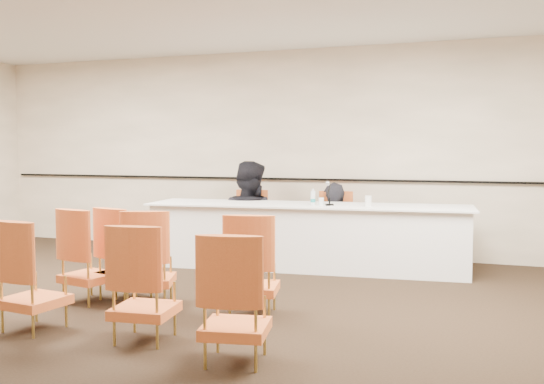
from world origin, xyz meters
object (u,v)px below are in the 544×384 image
at_px(panel_table, 307,236).
at_px(aud_chair_back_mid, 145,282).
at_px(panelist_main_chair, 334,227).
at_px(aud_chair_front_left, 125,253).
at_px(microphone, 330,194).
at_px(coffee_cup, 368,201).
at_px(aud_chair_front_mid, 149,257).
at_px(aud_chair_back_right, 236,297).
at_px(panelist_main, 333,240).
at_px(aud_chair_extra, 89,255).
at_px(drinking_glass, 321,202).
at_px(panelist_second_chair, 248,224).
at_px(aud_chair_front_right, 253,264).
at_px(aud_chair_back_left, 34,275).
at_px(water_bottle, 313,197).
at_px(panelist_second, 248,229).

distance_m(panel_table, aud_chair_back_mid, 3.34).
relative_size(panelist_main_chair, aud_chair_front_left, 1.00).
relative_size(microphone, coffee_cup, 2.30).
distance_m(aud_chair_front_left, aud_chair_front_mid, 0.39).
bearing_deg(aud_chair_back_right, panelist_main, 83.59).
distance_m(microphone, aud_chair_extra, 3.04).
height_order(drinking_glass, coffee_cup, coffee_cup).
height_order(panelist_main_chair, drinking_glass, panelist_main_chair).
distance_m(aud_chair_back_mid, aud_chair_back_right, 0.91).
height_order(panelist_main_chair, aud_chair_front_mid, same).
distance_m(panelist_second_chair, aud_chair_front_right, 3.04).
height_order(panelist_main, panelist_second_chair, panelist_main).
bearing_deg(panelist_main, aud_chair_front_left, 52.05).
bearing_deg(microphone, panelist_main, 76.83).
distance_m(coffee_cup, aud_chair_extra, 3.38).
relative_size(panelist_second_chair, aud_chair_extra, 1.00).
bearing_deg(drinking_glass, microphone, 5.66).
height_order(aud_chair_front_mid, aud_chair_back_left, same).
xyz_separation_m(panel_table, water_bottle, (0.10, -0.08, 0.52)).
distance_m(panelist_second, coffee_cup, 1.96).
relative_size(drinking_glass, aud_chair_front_left, 0.11).
height_order(microphone, water_bottle, microphone).
height_order(panel_table, aud_chair_back_left, aud_chair_back_left).
height_order(panel_table, aud_chair_extra, aud_chair_extra).
xyz_separation_m(panelist_main_chair, panelist_second, (-1.22, -0.11, -0.07)).
height_order(panel_table, water_bottle, water_bottle).
xyz_separation_m(aud_chair_front_right, aud_chair_back_left, (-1.58, -1.07, 0.00)).
xyz_separation_m(drinking_glass, aud_chair_front_right, (-0.07, -2.20, -0.41)).
distance_m(aud_chair_front_right, aud_chair_extra, 1.73).
height_order(panelist_main, aud_chair_front_right, panelist_main).
height_order(aud_chair_front_left, aud_chair_front_mid, same).
distance_m(panelist_second_chair, aud_chair_back_mid, 3.87).
xyz_separation_m(panelist_second_chair, aud_chair_back_right, (1.51, -4.04, 0.00)).
distance_m(aud_chair_back_left, aud_chair_extra, 0.99).
xyz_separation_m(coffee_cup, aud_chair_front_mid, (-1.75, -2.28, -0.42)).
bearing_deg(drinking_glass, aud_chair_extra, -128.19).
height_order(microphone, coffee_cup, microphone).
distance_m(panel_table, panelist_main, 0.66).
relative_size(panelist_second, coffee_cup, 14.55).
xyz_separation_m(aud_chair_back_mid, aud_chair_extra, (-1.20, 0.92, 0.00)).
distance_m(aud_chair_front_right, aud_chair_back_mid, 1.14).
height_order(panelist_second_chair, microphone, microphone).
bearing_deg(panelist_main_chair, drinking_glass, -94.06).
bearing_deg(coffee_cup, aud_chair_front_left, -134.55).
bearing_deg(aud_chair_back_left, aud_chair_front_mid, 72.26).
bearing_deg(panel_table, aud_chair_front_right, -91.77).
xyz_separation_m(panelist_main, panelist_main_chair, (0.00, 0.00, 0.19)).
xyz_separation_m(drinking_glass, coffee_cup, (0.58, 0.07, 0.02)).
bearing_deg(panel_table, aud_chair_front_mid, -117.57).
bearing_deg(aud_chair_back_left, panelist_main_chair, 74.72).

